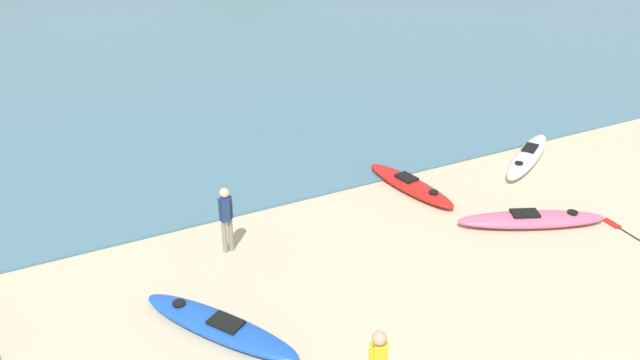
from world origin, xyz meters
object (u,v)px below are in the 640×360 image
object	(u,v)px
person_near_waterline	(226,216)
kayak_on_sand_2	(219,326)
kayak_on_sand_3	(531,219)
kayak_on_sand_1	(410,185)
kayak_on_sand_0	(528,156)

from	to	relation	value
person_near_waterline	kayak_on_sand_2	bearing A→B (deg)	-113.32
kayak_on_sand_2	kayak_on_sand_3	size ratio (longest dim) A/B	0.93
kayak_on_sand_1	kayak_on_sand_3	distance (m)	3.12
kayak_on_sand_2	kayak_on_sand_3	bearing A→B (deg)	1.78
kayak_on_sand_0	kayak_on_sand_2	size ratio (longest dim) A/B	1.03
kayak_on_sand_0	kayak_on_sand_3	bearing A→B (deg)	-132.40
kayak_on_sand_0	person_near_waterline	xyz separation A→B (m)	(-9.02, -0.49, 0.70)
person_near_waterline	kayak_on_sand_1	bearing A→B (deg)	6.42
kayak_on_sand_2	kayak_on_sand_3	distance (m)	7.63
kayak_on_sand_2	person_near_waterline	distance (m)	2.73
kayak_on_sand_3	kayak_on_sand_1	bearing A→B (deg)	118.27
kayak_on_sand_2	person_near_waterline	size ratio (longest dim) A/B	2.11
kayak_on_sand_0	person_near_waterline	bearing A→B (deg)	-176.87
kayak_on_sand_0	kayak_on_sand_1	bearing A→B (deg)	178.79
kayak_on_sand_0	person_near_waterline	size ratio (longest dim) A/B	2.17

